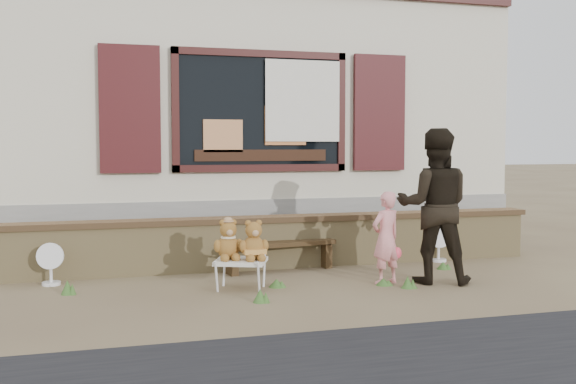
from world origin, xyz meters
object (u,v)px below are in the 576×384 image
object	(u,v)px
teddy_bear_left	(228,239)
child	(386,238)
adult	(434,206)
teddy_bear_right	(254,239)
bench	(279,249)
folding_chair	(241,262)

from	to	relation	value
teddy_bear_left	child	world-z (taller)	child
child	adult	bearing A→B (deg)	152.77
teddy_bear_right	adult	xyz separation A→B (m)	(2.07, -0.20, 0.33)
bench	child	distance (m)	1.47
bench	teddy_bear_right	world-z (taller)	teddy_bear_right
child	folding_chair	bearing A→B (deg)	-23.54
folding_chair	teddy_bear_right	bearing A→B (deg)	0.00
folding_chair	teddy_bear_right	xyz separation A→B (m)	(0.13, -0.05, 0.25)
bench	folding_chair	xyz separation A→B (m)	(-0.70, -0.93, 0.03)
child	adult	xyz separation A→B (m)	(0.55, -0.09, 0.36)
teddy_bear_right	teddy_bear_left	bearing A→B (deg)	-180.00
folding_chair	adult	size ratio (longest dim) A/B	0.38
teddy_bear_right	child	distance (m)	1.52
bench	folding_chair	bearing A→B (deg)	-134.11
teddy_bear_left	teddy_bear_right	world-z (taller)	teddy_bear_left
bench	child	xyz separation A→B (m)	(0.95, -1.10, 0.26)
folding_chair	teddy_bear_left	world-z (taller)	teddy_bear_left
teddy_bear_left	adult	bearing A→B (deg)	14.69
teddy_bear_left	adult	size ratio (longest dim) A/B	0.25
teddy_bear_left	child	bearing A→B (deg)	15.26
bench	folding_chair	world-z (taller)	bench
bench	adult	bearing A→B (deg)	-45.80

